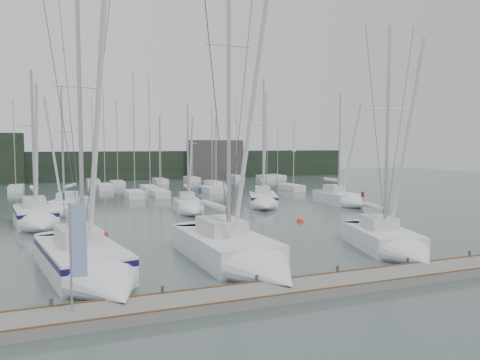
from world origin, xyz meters
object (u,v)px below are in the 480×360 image
Objects in this scene: sailboat_near_center at (244,257)px; sailboat_mid_a at (37,219)px; sailboat_near_left at (92,268)px; buoy_c at (105,235)px; dock_banner at (76,247)px; sailboat_mid_d at (264,201)px; sailboat_mid_b at (60,209)px; buoy_a at (181,230)px; buoy_b at (235,218)px; sailboat_mid_c at (190,208)px; sailboat_mid_e at (345,200)px; buoy_d at (300,222)px; sailboat_near_right at (395,246)px.

sailboat_near_center reaches higher than sailboat_mid_a.
sailboat_near_left is 28.15× the size of buoy_c.
dock_banner is (1.86, -20.59, 1.97)m from sailboat_mid_a.
sailboat_mid_a is at bearing -147.68° from sailboat_mid_d.
buoy_a is (8.06, -11.02, -0.56)m from sailboat_mid_b.
sailboat_mid_b is at bearing -165.54° from sailboat_mid_d.
sailboat_mid_c is at bearing 127.48° from buoy_b.
sailboat_near_center is at bearing -134.04° from sailboat_mid_e.
sailboat_mid_e reaches higher than buoy_d.
sailboat_mid_b is 11.22m from buoy_c.
sailboat_mid_d is (17.71, 20.03, -0.04)m from sailboat_near_left.
sailboat_mid_a is 20.80m from sailboat_mid_d.
buoy_c is (-24.13, -6.82, -0.58)m from sailboat_mid_e.
sailboat_mid_d is 30.95m from dock_banner.
buoy_d is at bearing 102.18° from sailboat_near_right.
sailboat_near_center is 11.70m from buoy_a.
sailboat_near_right is at bearing 17.73° from dock_banner.
sailboat_near_center is at bearing -89.52° from buoy_a.
buoy_d is at bearing 48.37° from sailboat_near_center.
dock_banner is (0.22, -26.82, 2.09)m from sailboat_mid_b.
dock_banner is (-0.82, -4.67, 1.99)m from sailboat_near_left.
sailboat_mid_c is at bearing 80.18° from sailboat_near_center.
sailboat_mid_a reaches higher than buoy_b.
sailboat_near_right is 23.59× the size of buoy_a.
sailboat_near_right reaches higher than buoy_c.
sailboat_near_center reaches higher than buoy_c.
buoy_a is (-10.69, -8.90, -0.61)m from sailboat_mid_d.
buoy_a is at bearing 142.53° from sailboat_near_right.
sailboat_mid_d is 8.33m from sailboat_mid_e.
buoy_b is at bearing -10.73° from sailboat_mid_a.
sailboat_near_center reaches higher than dock_banner.
sailboat_mid_b is at bearing 104.03° from buoy_c.
dock_banner reaches higher than buoy_b.
sailboat_mid_a reaches higher than sailboat_mid_e.
sailboat_near_right reaches higher than sailboat_mid_d.
sailboat_near_right is (16.14, -0.86, -0.11)m from sailboat_near_left.
sailboat_near_right is 15.07m from buoy_a.
sailboat_mid_b is 23.21× the size of buoy_b.
sailboat_mid_a is 6.40m from buoy_c.
sailboat_mid_b is 20.99m from buoy_d.
sailboat_mid_a is at bearing 153.74° from buoy_a.
sailboat_mid_b is 20.62× the size of buoy_a.
sailboat_near_center is 36.48× the size of buoy_b.
buoy_d is (19.46, -4.84, -0.67)m from sailboat_mid_a.
sailboat_near_right is at bearing -12.45° from sailboat_near_left.
sailboat_mid_b is 27.15m from sailboat_mid_e.
sailboat_near_left reaches higher than dock_banner.
buoy_c is 16.36m from dock_banner.
sailboat_near_right is 28.71m from sailboat_mid_b.
sailboat_near_left is at bearing 173.71° from sailboat_near_center.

